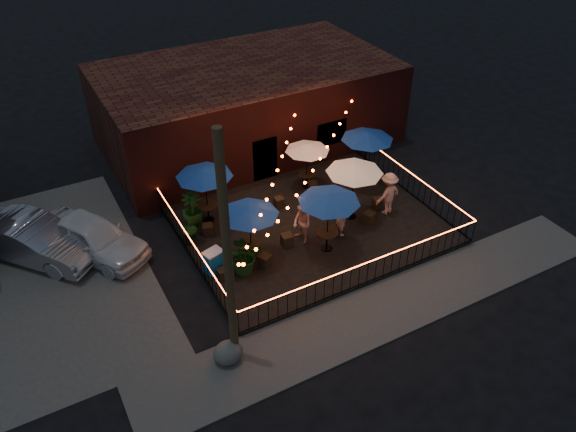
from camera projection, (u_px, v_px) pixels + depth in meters
name	position (u px, v px, depth m)	size (l,w,h in m)	color
ground	(336.00, 255.00, 21.60)	(110.00, 110.00, 0.00)	black
patio	(310.00, 226.00, 22.97)	(10.00, 8.00, 0.15)	black
sidewalk	(387.00, 308.00, 19.28)	(18.00, 2.50, 0.05)	#423F3D
brick_building	(247.00, 104.00, 27.88)	(14.00, 8.00, 4.00)	#37110F
utility_pole	(228.00, 259.00, 15.31)	(0.26, 0.26, 8.00)	#3E2B19
fence_front	(367.00, 273.00, 19.79)	(10.00, 0.04, 1.04)	black
fence_left	(193.00, 253.00, 20.69)	(0.04, 8.00, 1.04)	black
fence_right	(408.00, 182.00, 24.55)	(0.04, 8.00, 1.04)	black
festoon_lights	(292.00, 186.00, 20.92)	(10.02, 8.72, 1.32)	#FF3B0A
cafe_table_0	(249.00, 211.00, 19.97)	(2.84, 2.84, 2.38)	black
cafe_table_1	(204.00, 173.00, 21.83)	(2.86, 2.86, 2.50)	black
cafe_table_2	(329.00, 198.00, 20.31)	(2.44, 2.44, 2.58)	black
cafe_table_3	(307.00, 148.00, 24.08)	(2.58, 2.58, 2.15)	black
cafe_table_4	(355.00, 169.00, 22.02)	(2.67, 2.67, 2.53)	black
cafe_table_5	(367.00, 136.00, 24.21)	(2.97, 2.97, 2.53)	black
bistro_chair_0	(223.00, 274.00, 20.22)	(0.34, 0.34, 0.40)	black
bistro_chair_1	(265.00, 261.00, 20.75)	(0.40, 0.40, 0.48)	black
bistro_chair_2	(208.00, 230.00, 22.26)	(0.40, 0.40, 0.48)	black
bistro_chair_3	(239.00, 216.00, 22.98)	(0.41, 0.41, 0.48)	black
bistro_chair_4	(287.00, 240.00, 21.71)	(0.42, 0.42, 0.50)	black
bistro_chair_5	(334.00, 231.00, 22.28)	(0.34, 0.34, 0.41)	black
bistro_chair_6	(279.00, 202.00, 23.82)	(0.38, 0.38, 0.45)	black
bistro_chair_7	(312.00, 187.00, 24.81)	(0.38, 0.38, 0.45)	black
bistro_chair_8	(369.00, 218.00, 22.90)	(0.41, 0.41, 0.48)	black
bistro_chair_9	(377.00, 203.00, 23.78)	(0.37, 0.37, 0.44)	black
bistro_chair_10	(336.00, 172.00, 25.74)	(0.41, 0.41, 0.49)	black
bistro_chair_11	(364.00, 167.00, 26.12)	(0.39, 0.39, 0.46)	black
patron_a	(341.00, 217.00, 21.98)	(0.60, 0.39, 1.64)	beige
patron_b	(302.00, 224.00, 21.61)	(0.80, 0.63, 1.65)	#CFAE8D
patron_c	(388.00, 194.00, 23.08)	(1.22, 0.70, 1.88)	tan
potted_shrub_a	(244.00, 255.00, 20.21)	(1.38, 1.19, 1.53)	#103810
potted_shrub_b	(191.00, 228.00, 21.63)	(0.76, 0.61, 1.38)	#0E380F
potted_shrub_c	(192.00, 209.00, 22.54)	(0.84, 0.84, 1.49)	#10390F
cooler	(214.00, 261.00, 20.39)	(0.80, 0.67, 0.91)	blue
boulder	(228.00, 353.00, 17.30)	(0.92, 0.79, 0.72)	#43423E
car_white	(93.00, 237.00, 21.26)	(1.85, 4.60, 1.57)	white
car_silver	(34.00, 240.00, 21.04)	(1.76, 5.05, 1.67)	gray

